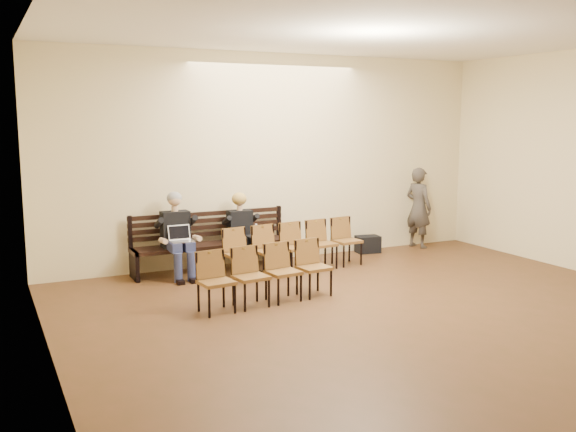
% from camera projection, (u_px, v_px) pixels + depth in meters
% --- Properties ---
extents(ground, '(10.00, 10.00, 0.00)m').
position_uv_depth(ground, '(475.00, 353.00, 6.70)').
color(ground, '#54311C').
rests_on(ground, ground).
extents(room_walls, '(8.02, 10.01, 3.51)m').
position_uv_depth(room_walls, '(435.00, 108.00, 7.02)').
color(room_walls, beige).
rests_on(room_walls, ground).
extents(bench, '(2.60, 0.90, 0.45)m').
position_uv_depth(bench, '(213.00, 257.00, 10.26)').
color(bench, black).
rests_on(bench, ground).
extents(seated_man, '(0.53, 0.73, 1.27)m').
position_uv_depth(seated_man, '(177.00, 236.00, 9.83)').
color(seated_man, black).
rests_on(seated_man, ground).
extents(seated_woman, '(0.48, 0.66, 1.11)m').
position_uv_depth(seated_woman, '(242.00, 236.00, 10.30)').
color(seated_woman, black).
rests_on(seated_woman, ground).
extents(laptop, '(0.39, 0.33, 0.25)m').
position_uv_depth(laptop, '(182.00, 242.00, 9.66)').
color(laptop, silver).
rests_on(laptop, bench).
extents(water_bottle, '(0.08, 0.08, 0.22)m').
position_uv_depth(water_bottle, '(256.00, 238.00, 10.09)').
color(water_bottle, silver).
rests_on(water_bottle, bench).
extents(bag, '(0.45, 0.34, 0.31)m').
position_uv_depth(bag, '(368.00, 244.00, 11.66)').
color(bag, black).
rests_on(bag, ground).
extents(passerby, '(0.56, 0.72, 1.74)m').
position_uv_depth(passerby, '(419.00, 202.00, 12.03)').
color(passerby, '#3D3832').
rests_on(passerby, ground).
extents(chair_row_front, '(2.46, 0.68, 0.79)m').
position_uv_depth(chair_row_front, '(296.00, 248.00, 10.16)').
color(chair_row_front, brown).
rests_on(chair_row_front, ground).
extents(chair_row_back, '(1.93, 0.63, 0.78)m').
position_uv_depth(chair_row_back, '(267.00, 275.00, 8.43)').
color(chair_row_back, brown).
rests_on(chair_row_back, ground).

